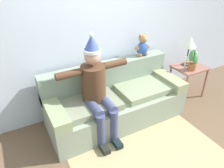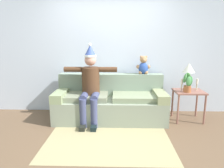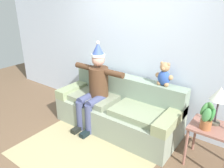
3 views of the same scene
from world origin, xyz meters
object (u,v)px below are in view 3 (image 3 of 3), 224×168
Objects in this scene: couch at (119,109)px; teddy_bear at (164,75)px; candle_tall at (202,114)px; table_lamp at (220,96)px; side_table at (212,133)px; person_seated at (95,85)px; potted_plant at (207,116)px.

teddy_bear reaches higher than couch.
couch is 9.18× the size of candle_tall.
teddy_bear is 0.72× the size of table_lamp.
table_lamp is at bearing -14.42° from teddy_bear.
table_lamp is (0.86, -0.22, -0.03)m from teddy_bear.
table_lamp reaches higher than couch.
person_seated is at bearing -176.63° from side_table.
table_lamp is (1.53, 0.04, 0.67)m from couch.
potted_plant is (1.84, 0.01, 0.02)m from person_seated.
candle_tall is (-0.08, 0.08, -0.03)m from potted_plant.
couch is at bearing -159.08° from teddy_bear.
couch reaches higher than candle_tall.
candle_tall is at bearing 3.02° from person_seated.
couch is at bearing 177.90° from side_table.
couch is 0.59m from person_seated.
teddy_bear is at bearing 154.70° from candle_tall.
potted_plant is (-0.07, -0.19, -0.23)m from table_lamp.
side_table is at bearing -19.99° from teddy_bear.
potted_plant is 1.63× the size of candle_tall.
person_seated is at bearing -176.98° from candle_tall.
teddy_bear reaches higher than side_table.
candle_tall is (-0.16, -0.02, 0.25)m from side_table.
side_table is 0.52m from table_lamp.
side_table is 0.30m from potted_plant.
couch is 1.67m from table_lamp.
person_seated is at bearing -173.81° from table_lamp.
potted_plant is (-0.07, -0.10, 0.28)m from side_table.
table_lamp is 0.31m from potted_plant.
teddy_bear is (0.67, 0.26, 0.71)m from couch.
table_lamp is 1.38× the size of potted_plant.
teddy_bear is at bearing 22.11° from person_seated.
teddy_bear is at bearing 165.58° from table_lamp.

